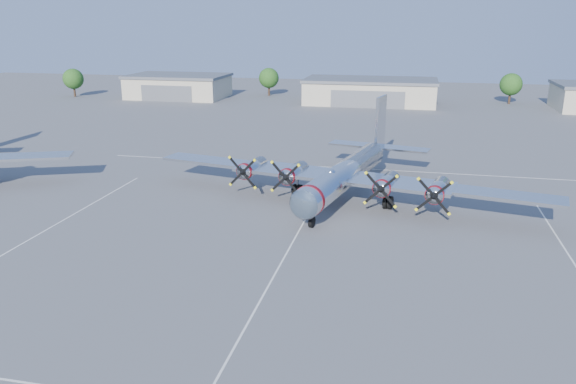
% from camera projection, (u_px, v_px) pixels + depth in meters
% --- Properties ---
extents(ground, '(260.00, 260.00, 0.00)m').
position_uv_depth(ground, '(294.00, 240.00, 47.51)').
color(ground, '#58585A').
rests_on(ground, ground).
extents(parking_lines, '(60.00, 50.08, 0.01)m').
position_uv_depth(parking_lines, '(289.00, 248.00, 45.87)').
color(parking_lines, silver).
rests_on(parking_lines, ground).
extents(hangar_west, '(22.60, 14.60, 5.40)m').
position_uv_depth(hangar_west, '(179.00, 86.00, 132.39)').
color(hangar_west, '#BFB598').
rests_on(hangar_west, ground).
extents(hangar_center, '(28.60, 14.60, 5.40)m').
position_uv_depth(hangar_center, '(370.00, 91.00, 123.17)').
color(hangar_center, '#BFB598').
rests_on(hangar_center, ground).
extents(tree_far_west, '(4.80, 4.80, 6.64)m').
position_uv_depth(tree_far_west, '(73.00, 79.00, 133.37)').
color(tree_far_west, '#382619').
rests_on(tree_far_west, ground).
extents(tree_west, '(4.80, 4.80, 6.64)m').
position_uv_depth(tree_west, '(269.00, 78.00, 135.34)').
color(tree_west, '#382619').
rests_on(tree_west, ground).
extents(tree_east, '(4.80, 4.80, 6.64)m').
position_uv_depth(tree_east, '(511.00, 84.00, 122.21)').
color(tree_east, '#382619').
rests_on(tree_east, ground).
extents(main_bomber_b29, '(46.38, 36.35, 9.15)m').
position_uv_depth(main_bomber_b29, '(347.00, 197.00, 58.88)').
color(main_bomber_b29, silver).
rests_on(main_bomber_b29, ground).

